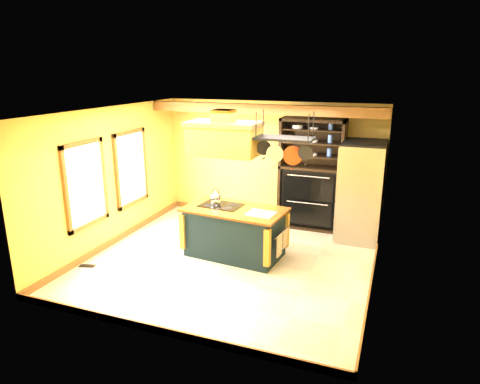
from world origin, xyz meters
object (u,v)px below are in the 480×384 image
Objects in this scene: kitchen_island at (235,231)px; refrigerator at (360,193)px; range_hood at (224,137)px; hutch at (311,186)px; pot_rack at (285,144)px.

kitchen_island is 2.72m from refrigerator.
range_hood reaches higher than hutch.
kitchen_island is 0.98× the size of refrigerator.
refrigerator is 0.83× the size of hutch.
range_hood and pot_rack have the same top height.
kitchen_island is at bearing -179.89° from pot_rack.
refrigerator reaches higher than kitchen_island.
pot_rack is 2.38m from refrigerator.
range_hood is 0.65× the size of refrigerator.
pot_rack is 2.38m from hutch.
kitchen_island is 1.77m from range_hood.
pot_rack is at bearing 5.64° from kitchen_island.
range_hood is at bearing -179.86° from pot_rack.
range_hood is (-0.20, -0.00, 1.76)m from kitchen_island.
pot_rack reaches higher than kitchen_island.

